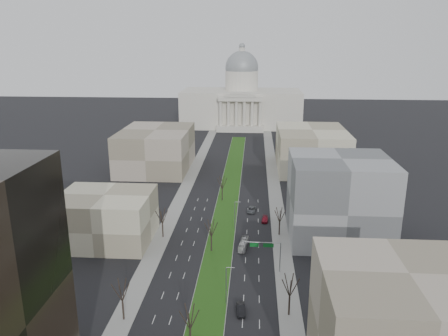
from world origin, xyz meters
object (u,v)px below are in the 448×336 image
at_px(car_black, 241,309).
at_px(car_grey_far, 252,210).
at_px(box_van, 243,244).
at_px(car_red, 265,219).

relative_size(car_black, car_grey_far, 0.89).
height_order(car_black, car_grey_far, car_black).
height_order(car_grey_far, box_van, box_van).
bearing_deg(car_grey_far, car_red, -54.26).
height_order(car_red, car_grey_far, car_grey_far).
bearing_deg(car_black, car_grey_far, 83.13).
bearing_deg(car_red, car_black, -92.20).
bearing_deg(car_red, car_grey_far, 123.29).
bearing_deg(car_black, box_van, 85.42).
xyz_separation_m(car_red, car_grey_far, (-4.32, 7.96, 0.10)).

